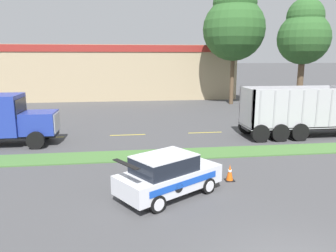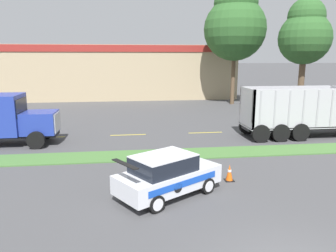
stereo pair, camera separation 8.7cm
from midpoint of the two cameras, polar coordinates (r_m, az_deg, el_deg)
name	(u,v)px [view 2 (the right image)]	position (r m, az deg, el deg)	size (l,w,h in m)	color
grass_verge	(200,153)	(18.10, 5.66, -4.73)	(120.00, 1.98, 0.06)	#477538
centre_line_3	(46,137)	(23.08, -20.37, -1.85)	(2.40, 0.14, 0.01)	yellow
centre_line_4	(128,135)	(22.48, -6.84, -1.54)	(2.40, 0.14, 0.01)	yellow
centre_line_5	(205,133)	(23.15, 6.64, -1.14)	(2.40, 0.14, 0.01)	yellow
centre_line_6	(278,130)	(25.00, 18.74, -0.73)	(2.40, 0.14, 0.01)	yellow
rally_car	(167,175)	(12.49, 0.04, -8.47)	(4.36, 3.67, 1.67)	silver
traffic_cone	(229,173)	(14.35, 10.82, -8.01)	(0.39, 0.39, 0.72)	black
store_building_backdrop	(117,71)	(45.67, -8.78, 9.40)	(29.92, 12.10, 6.68)	tan
tree_behind_left	(235,23)	(37.85, 11.69, 17.18)	(6.75, 6.75, 13.25)	brown
tree_behind_centre	(305,33)	(33.94, 22.84, 14.65)	(4.81, 4.81, 10.54)	brown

